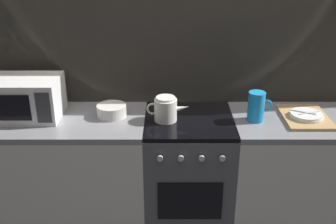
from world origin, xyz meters
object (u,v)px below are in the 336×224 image
Objects in this scene: pitcher at (255,106)px; stove_unit at (186,176)px; dish_pile at (304,116)px; microwave at (24,98)px; mixing_bowl at (110,111)px; kettle at (164,109)px.

stove_unit is at bearing 176.96° from pitcher.
dish_pile reaches higher than stove_unit.
stove_unit is at bearing -2.29° from microwave.
microwave reaches higher than mixing_bowl.
mixing_bowl reaches higher than dish_pile.
microwave reaches higher than dish_pile.
kettle reaches higher than dish_pile.
mixing_bowl is 1.00× the size of pitcher.
mixing_bowl is at bearing 169.46° from kettle.
pitcher is 0.50× the size of dish_pile.
microwave is at bearing 177.71° from stove_unit.
kettle is 0.60m from pitcher.
kettle is 1.42× the size of mixing_bowl.
pitcher reaches higher than kettle.
dish_pile is (1.88, -0.04, -0.12)m from microwave.
microwave reaches higher than stove_unit.
mixing_bowl is (-0.53, 0.05, 0.49)m from stove_unit.
microwave is 1.15× the size of dish_pile.
stove_unit is 1.24m from microwave.
pitcher reaches higher than dish_pile.
pitcher is at bearing -2.50° from microwave.
mixing_bowl reaches higher than stove_unit.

